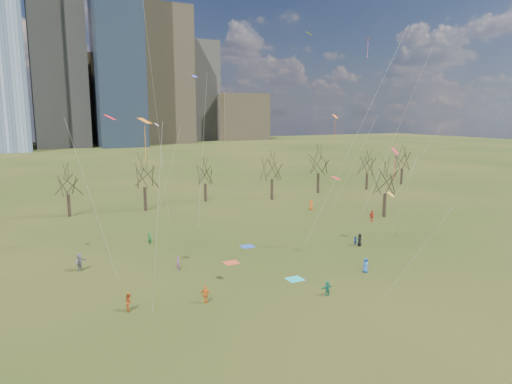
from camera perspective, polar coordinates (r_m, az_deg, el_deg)
name	(u,v)px	position (r m, az deg, el deg)	size (l,w,h in m)	color
ground	(310,279)	(46.83, 6.74, -10.75)	(500.00, 500.00, 0.00)	black
downtown_skyline	(69,66)	(249.07, -22.29, 14.36)	(212.50, 78.00, 118.00)	slate
bare_tree_row	(189,174)	(78.25, -8.40, 2.19)	(113.04, 29.80, 9.50)	black
blanket_teal	(295,279)	(46.59, 4.87, -10.81)	(1.60, 1.50, 0.03)	teal
blanket_navy	(248,246)	(57.20, -1.06, -6.81)	(1.60, 1.50, 0.03)	#2346A6
blanket_crimson	(231,263)	(51.30, -3.09, -8.81)	(1.60, 1.50, 0.03)	#BC4125
person_0	(366,265)	(49.40, 13.53, -8.88)	(0.77, 0.50, 1.58)	#285FB0
person_2	(129,302)	(40.74, -15.57, -13.08)	(0.78, 0.61, 1.60)	#AB4718
person_4	(206,294)	(41.01, -6.32, -12.61)	(0.93, 0.39, 1.59)	orange
person_5	(327,288)	(42.88, 8.91, -11.79)	(1.29, 0.41, 1.39)	#1C7F5E
person_6	(360,240)	(58.60, 12.84, -5.86)	(0.78, 0.51, 1.60)	black
person_7	(178,264)	(49.38, -9.72, -8.83)	(0.53, 0.35, 1.45)	#894487
person_8	(355,241)	(59.04, 12.30, -5.95)	(0.56, 0.43, 1.15)	#224097
person_10	(372,216)	(72.01, 14.28, -2.91)	(1.03, 0.43, 1.76)	red
person_11	(80,262)	(51.92, -21.16, -8.17)	(1.77, 0.56, 1.91)	slate
person_12	(311,205)	(78.79, 6.91, -1.61)	(0.84, 0.54, 1.71)	#DB5C18
person_13	(150,238)	(59.46, -13.15, -5.65)	(0.57, 0.38, 1.57)	#186C2F
kites_airborne	(258,143)	(52.26, 0.23, 6.18)	(65.47, 50.64, 34.92)	orange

